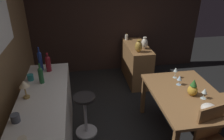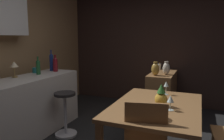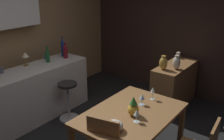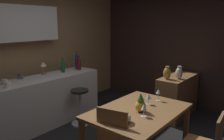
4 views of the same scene
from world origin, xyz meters
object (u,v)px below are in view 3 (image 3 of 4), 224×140
cup_slate (1,70)px  vase_ceramic_ivory (176,63)px  wine_glass_left (142,97)px  wine_glass_right (153,90)px  wine_glass_center (137,113)px  pineapple_centerpiece (133,107)px  wine_bottle_ruby (65,51)px  dining_table (131,118)px  fruit_bowl (114,126)px  counter_lamp (25,56)px  pillar_candle_tall (178,55)px  sideboard_cabinet (174,86)px  wine_bottle_cobalt (63,48)px  cup_teal (47,57)px  vase_brass (163,63)px  bar_stool (68,100)px  wine_bottle_green (48,55)px

cup_slate → vase_ceramic_ivory: bearing=-44.7°
wine_glass_left → wine_glass_right: size_ratio=0.86×
wine_glass_center → vase_ceramic_ivory: size_ratio=0.65×
wine_glass_center → pineapple_centerpiece: 0.15m
wine_glass_right → wine_bottle_ruby: (0.25, 1.96, 0.16)m
dining_table → wine_glass_left: bearing=0.8°
fruit_bowl → counter_lamp: size_ratio=0.82×
fruit_bowl → pineapple_centerpiece: bearing=1.6°
pineapple_centerpiece → pillar_candle_tall: pineapple_centerpiece is taller
pineapple_centerpiece → cup_slate: size_ratio=1.95×
sideboard_cabinet → wine_glass_left: size_ratio=7.05×
wine_bottle_ruby → pillar_candle_tall: bearing=-46.2°
wine_glass_center → wine_glass_left: bearing=23.0°
pineapple_centerpiece → counter_lamp: bearing=88.6°
wine_glass_center → pineapple_centerpiece: bearing=47.9°
sideboard_cabinet → vase_ceramic_ivory: vase_ceramic_ivory is taller
sideboard_cabinet → wine_bottle_cobalt: wine_bottle_cobalt is taller
vase_ceramic_ivory → cup_teal: bearing=119.4°
wine_bottle_cobalt → vase_brass: size_ratio=1.54×
bar_stool → cup_slate: 1.17m
wine_glass_right → vase_ceramic_ivory: vase_ceramic_ivory is taller
wine_bottle_green → fruit_bowl: bearing=-111.2°
wine_glass_center → vase_brass: (1.60, 0.47, 0.08)m
fruit_bowl → cup_teal: cup_teal is taller
cup_teal → wine_glass_right: bearing=-89.8°
wine_glass_left → sideboard_cabinet: bearing=8.1°
counter_lamp → pillar_candle_tall: counter_lamp is taller
dining_table → pineapple_centerpiece: bearing=-127.3°
wine_glass_left → pineapple_centerpiece: pineapple_centerpiece is taller
wine_glass_center → pillar_candle_tall: size_ratio=1.10×
wine_bottle_ruby → pillar_candle_tall: (1.50, -1.56, -0.16)m
vase_ceramic_ivory → wine_glass_left: bearing=-174.4°
sideboard_cabinet → cup_slate: (-2.26, 1.94, 0.53)m
pineapple_centerpiece → vase_brass: bearing=13.5°
fruit_bowl → wine_bottle_ruby: wine_bottle_ruby is taller
wine_glass_right → cup_teal: bearing=90.2°
wine_bottle_ruby → vase_ceramic_ivory: size_ratio=1.20×
dining_table → vase_ceramic_ivory: 1.64m
bar_stool → wine_bottle_green: 0.88m
sideboard_cabinet → counter_lamp: counter_lamp is taller
wine_glass_right → wine_bottle_cobalt: size_ratio=0.48×
wine_glass_left → wine_bottle_green: wine_bottle_green is taller
wine_bottle_green → cup_teal: wine_bottle_green is taller
wine_glass_left → wine_glass_center: wine_glass_center is taller
fruit_bowl → cup_slate: bearing=90.0°
bar_stool → cup_teal: size_ratio=5.53×
wine_glass_right → pillar_candle_tall: pillar_candle_tall is taller
bar_stool → wine_glass_left: 1.51m
sideboard_cabinet → wine_glass_right: size_ratio=6.09×
fruit_bowl → vase_brass: 1.93m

